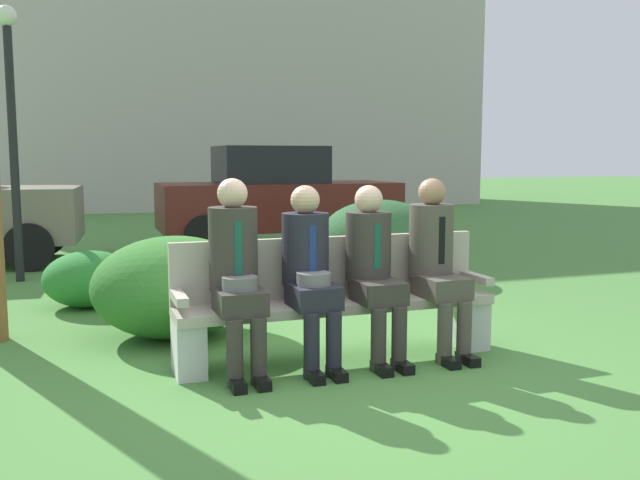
{
  "coord_description": "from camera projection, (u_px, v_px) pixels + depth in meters",
  "views": [
    {
      "loc": [
        -1.67,
        -4.4,
        1.49
      ],
      "look_at": [
        0.08,
        0.62,
        0.85
      ],
      "focal_mm": 38.35,
      "sensor_mm": 36.0,
      "label": 1
    }
  ],
  "objects": [
    {
      "name": "parked_car_far",
      "position": [
        277.0,
        197.0,
        11.35
      ],
      "size": [
        3.9,
        1.7,
        1.68
      ],
      "color": "#591E19",
      "rests_on": "ground"
    },
    {
      "name": "shrub_near_bench",
      "position": [
        174.0,
        287.0,
        5.7
      ],
      "size": [
        1.35,
        1.24,
        0.85
      ],
      "primitive_type": "ellipsoid",
      "color": "#317329",
      "rests_on": "ground"
    },
    {
      "name": "street_lamp",
      "position": [
        12.0,
        113.0,
        8.06
      ],
      "size": [
        0.24,
        0.24,
        3.25
      ],
      "color": "black",
      "rests_on": "ground"
    },
    {
      "name": "ground_plane",
      "position": [
        338.0,
        369.0,
        4.85
      ],
      "size": [
        80.0,
        80.0,
        0.0
      ],
      "primitive_type": "plane",
      "color": "#4A843C"
    },
    {
      "name": "seated_man_centerleft",
      "position": [
        309.0,
        267.0,
        4.85
      ],
      "size": [
        0.34,
        0.72,
        1.3
      ],
      "color": "#23232D",
      "rests_on": "ground"
    },
    {
      "name": "shrub_far_lawn",
      "position": [
        380.0,
        239.0,
        8.52
      ],
      "size": [
        1.56,
        1.43,
        0.97
      ],
      "primitive_type": "ellipsoid",
      "color": "#2D5E32",
      "rests_on": "ground"
    },
    {
      "name": "park_bench",
      "position": [
        335.0,
        300.0,
        5.09
      ],
      "size": [
        2.4,
        0.44,
        0.9
      ],
      "color": "#B7AD9E",
      "rests_on": "ground"
    },
    {
      "name": "seated_man_leftmost",
      "position": [
        236.0,
        267.0,
        4.68
      ],
      "size": [
        0.34,
        0.72,
        1.35
      ],
      "color": "#38332D",
      "rests_on": "ground"
    },
    {
      "name": "seated_man_centerright",
      "position": [
        373.0,
        263.0,
        5.01
      ],
      "size": [
        0.34,
        0.72,
        1.29
      ],
      "color": "#38332D",
      "rests_on": "ground"
    },
    {
      "name": "shrub_mid_lawn",
      "position": [
        89.0,
        279.0,
        6.86
      ],
      "size": [
        0.9,
        0.83,
        0.57
      ],
      "primitive_type": "ellipsoid",
      "color": "#2A7E31",
      "rests_on": "ground"
    },
    {
      "name": "seated_man_rightmost",
      "position": [
        436.0,
        257.0,
        5.19
      ],
      "size": [
        0.34,
        0.72,
        1.34
      ],
      "color": "#4C473D",
      "rests_on": "ground"
    },
    {
      "name": "building_backdrop",
      "position": [
        219.0,
        53.0,
        21.94
      ],
      "size": [
        16.46,
        6.6,
        9.6
      ],
      "color": "#BBB1AB",
      "rests_on": "ground"
    }
  ]
}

